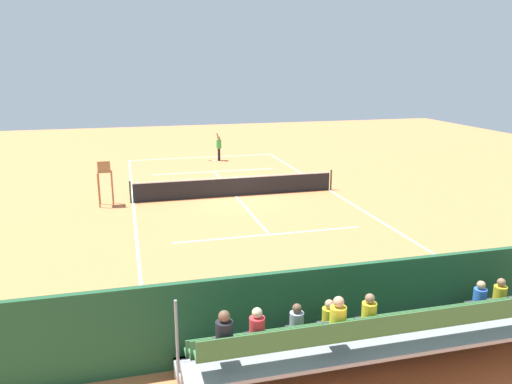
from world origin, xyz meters
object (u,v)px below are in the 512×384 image
tennis_player (219,146)px  tennis_ball_near (256,163)px  equipment_bag (353,321)px  tennis_net (236,186)px  tennis_racket (214,161)px  bleacher_stand (393,333)px  courtside_bench (410,298)px  umpire_chair (105,178)px

tennis_player → tennis_ball_near: (-2.19, 1.54, -0.98)m
equipment_bag → tennis_ball_near: size_ratio=13.64×
tennis_net → tennis_racket: tennis_net is taller
tennis_net → tennis_player: size_ratio=5.35×
bleacher_stand → courtside_bench: bleacher_stand is taller
bleacher_stand → tennis_ball_near: 23.54m
bleacher_stand → umpire_chair: (6.21, -15.14, 0.36)m
equipment_bag → tennis_ball_near: bearing=-98.2°
courtside_bench → tennis_player: (0.76, -22.78, 0.46)m
tennis_net → umpire_chair: bearing=1.8°
tennis_racket → tennis_player: bearing=-177.5°
bleacher_stand → courtside_bench: bearing=-129.1°
tennis_net → umpire_chair: 6.26m
bleacher_stand → equipment_bag: size_ratio=10.07×
courtside_bench → tennis_player: 22.79m
tennis_net → tennis_ball_near: bearing=-111.4°
tennis_net → tennis_racket: size_ratio=18.01×
tennis_net → tennis_ball_near: 8.57m
bleacher_stand → tennis_racket: bleacher_stand is taller
umpire_chair → equipment_bag: (-6.24, 13.20, -1.13)m
courtside_bench → tennis_ball_near: 21.30m
tennis_player → bleacher_stand: bearing=87.9°
tennis_ball_near → tennis_player: bearing=-35.0°
tennis_net → bleacher_stand: (-0.01, 15.34, 0.46)m
equipment_bag → tennis_racket: 22.89m
tennis_racket → tennis_ball_near: 2.98m
tennis_net → tennis_ball_near: size_ratio=156.06×
courtside_bench → tennis_racket: courtside_bench is taller
courtside_bench → equipment_bag: bearing=4.5°
courtside_bench → tennis_player: size_ratio=0.93×
tennis_net → bleacher_stand: bleacher_stand is taller
bleacher_stand → tennis_ball_near: size_ratio=137.27×
courtside_bench → tennis_net: bearing=-82.7°
tennis_ball_near → tennis_net: bearing=68.6°
umpire_chair → tennis_ball_near: (-9.32, -8.17, -1.28)m
bleacher_stand → tennis_player: bearing=-92.1°
tennis_ball_near → bleacher_stand: bearing=82.4°
umpire_chair → tennis_player: size_ratio=1.11×
bleacher_stand → equipment_bag: (-0.04, -1.94, -0.78)m
equipment_bag → tennis_net: bearing=-89.8°
bleacher_stand → tennis_racket: (-0.55, -24.83, -0.94)m
tennis_player → tennis_racket: (0.38, 0.02, -1.00)m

